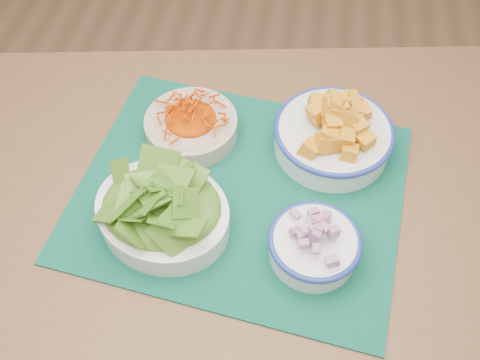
# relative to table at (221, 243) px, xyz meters

# --- Properties ---
(table) EXTENTS (1.42, 1.07, 0.75)m
(table) POSITION_rel_table_xyz_m (0.00, 0.00, 0.00)
(table) COLOR brown
(table) RESTS_ON ground
(placemat) EXTENTS (0.61, 0.52, 0.00)m
(placemat) POSITION_rel_table_xyz_m (0.03, 0.06, 0.09)
(placemat) COLOR #033528
(placemat) RESTS_ON table
(carrot_bowl) EXTENTS (0.22, 0.22, 0.06)m
(carrot_bowl) POSITION_rel_table_xyz_m (-0.08, 0.17, 0.12)
(carrot_bowl) COLOR #C6AD93
(carrot_bowl) RESTS_ON placemat
(squash_bowl) EXTENTS (0.28, 0.28, 0.11)m
(squash_bowl) POSITION_rel_table_xyz_m (0.18, 0.18, 0.14)
(squash_bowl) COLOR white
(squash_bowl) RESTS_ON placemat
(lettuce_bowl) EXTENTS (0.28, 0.26, 0.10)m
(lettuce_bowl) POSITION_rel_table_xyz_m (-0.09, -0.03, 0.14)
(lettuce_bowl) COLOR white
(lettuce_bowl) RESTS_ON placemat
(onion_bowl) EXTENTS (0.15, 0.15, 0.08)m
(onion_bowl) POSITION_rel_table_xyz_m (0.16, -0.05, 0.13)
(onion_bowl) COLOR white
(onion_bowl) RESTS_ON placemat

